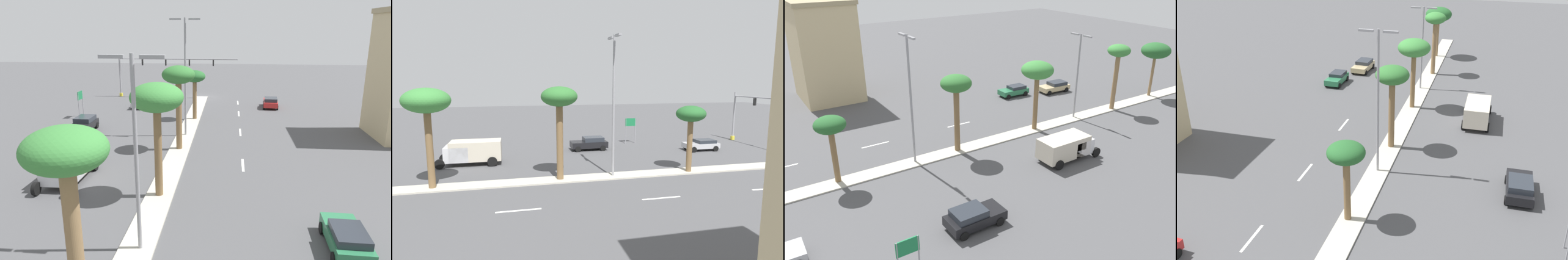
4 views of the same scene
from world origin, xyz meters
TOP-DOWN VIEW (x-y plane):
  - ground_plane at (0.00, 25.42)m, footprint 160.00×160.00m
  - median_curb at (0.00, 32.68)m, footprint 1.80×65.35m
  - lane_stripe_near at (-5.58, 11.08)m, footprint 0.20×2.80m
  - lane_stripe_mid at (-5.58, 19.72)m, footprint 0.20×2.80m
  - lane_stripe_inboard at (-5.58, 29.27)m, footprint 0.20×2.80m
  - traffic_signal_gantry at (7.53, 0.35)m, footprint 18.61×0.53m
  - directional_road_sign at (13.58, 14.85)m, footprint 0.10×1.40m
  - palm_tree_near at (-0.28, 14.63)m, footprint 2.51×2.51m
  - palm_tree_center at (0.02, 25.86)m, footprint 2.86×2.86m
  - palm_tree_outboard at (0.02, 35.39)m, footprint 3.32×3.32m
  - street_lamp_outboard at (-0.03, 21.45)m, footprint 2.90×0.24m
  - sedan_silver_left at (7.73, 8.35)m, footprint 2.07×3.89m
  - sedan_black_near at (10.89, 20.81)m, footprint 2.04×4.16m
  - box_truck at (6.94, 33.39)m, footprint 2.58×5.87m

SIDE VIEW (x-z plane):
  - ground_plane at x=0.00m, z-range 0.00..0.00m
  - lane_stripe_near at x=-5.58m, z-range 0.00..0.01m
  - lane_stripe_mid at x=-5.58m, z-range 0.00..0.01m
  - lane_stripe_inboard at x=-5.58m, z-range 0.00..0.01m
  - median_curb at x=0.00m, z-range 0.00..0.12m
  - sedan_silver_left at x=7.73m, z-range 0.07..1.31m
  - sedan_black_near at x=10.89m, z-range 0.05..1.54m
  - box_truck at x=6.94m, z-range 0.14..2.43m
  - directional_road_sign at x=13.58m, z-range 0.70..3.92m
  - traffic_signal_gantry at x=7.53m, z-range 1.14..7.55m
  - palm_tree_near at x=-0.28m, z-range 2.01..7.74m
  - palm_tree_center at x=0.02m, z-range 2.61..10.01m
  - palm_tree_outboard at x=0.02m, z-range 2.65..9.99m
  - street_lamp_outboard at x=-0.03m, z-range 0.99..12.39m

